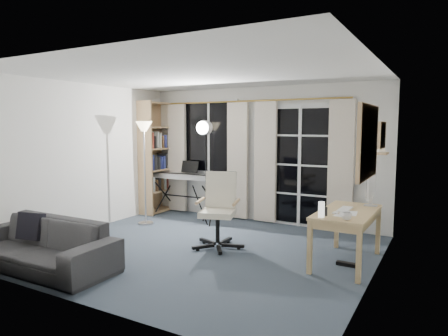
# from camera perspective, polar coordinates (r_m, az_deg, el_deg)

# --- Properties ---
(floor) EXTENTS (4.50, 4.00, 0.02)m
(floor) POSITION_cam_1_polar(r_m,az_deg,el_deg) (5.66, -3.39, -11.66)
(floor) COLOR #3A4855
(floor) RESTS_ON ground
(window) EXTENTS (1.20, 0.08, 1.40)m
(window) POSITION_cam_1_polar(r_m,az_deg,el_deg) (7.63, -2.06, 4.44)
(window) COLOR white
(window) RESTS_ON floor
(french_door) EXTENTS (1.32, 0.09, 2.11)m
(french_door) POSITION_cam_1_polar(r_m,az_deg,el_deg) (6.89, 10.83, 0.22)
(french_door) COLOR white
(french_door) RESTS_ON floor
(curtains) EXTENTS (3.60, 0.07, 2.13)m
(curtains) POSITION_cam_1_polar(r_m,az_deg,el_deg) (7.13, 3.83, 1.06)
(curtains) COLOR gold
(curtains) RESTS_ON floor
(bookshelf) EXTENTS (0.36, 1.02, 2.18)m
(bookshelf) POSITION_cam_1_polar(r_m,az_deg,el_deg) (8.11, -9.31, 1.17)
(bookshelf) COLOR tan
(bookshelf) RESTS_ON floor
(torchiere_lamp) EXTENTS (0.37, 0.37, 1.79)m
(torchiere_lamp) POSITION_cam_1_polar(r_m,az_deg,el_deg) (6.99, -11.33, 3.69)
(torchiere_lamp) COLOR #B2B2B7
(torchiere_lamp) RESTS_ON floor
(keyboard_piano) EXTENTS (1.35, 0.69, 0.97)m
(keyboard_piano) POSITION_cam_1_polar(r_m,az_deg,el_deg) (7.64, -5.30, -1.32)
(keyboard_piano) COLOR black
(keyboard_piano) RESTS_ON floor
(studio_light) EXTENTS (0.33, 0.37, 1.84)m
(studio_light) POSITION_cam_1_polar(r_m,az_deg,el_deg) (6.81, -2.77, 4.04)
(studio_light) COLOR black
(studio_light) RESTS_ON floor
(office_chair) EXTENTS (0.74, 0.70, 1.06)m
(office_chair) POSITION_cam_1_polar(r_m,az_deg,el_deg) (5.69, -0.65, -4.97)
(office_chair) COLOR black
(office_chair) RESTS_ON floor
(desk) EXTENTS (0.65, 1.26, 0.67)m
(desk) POSITION_cam_1_polar(r_m,az_deg,el_deg) (5.20, 17.18, -6.75)
(desk) COLOR tan
(desk) RESTS_ON floor
(monitor) EXTENTS (0.16, 0.48, 0.42)m
(monitor) POSITION_cam_1_polar(r_m,az_deg,el_deg) (5.54, 20.27, -2.56)
(monitor) COLOR silver
(monitor) RESTS_ON desk
(desk_clutter) EXTENTS (0.40, 0.75, 0.84)m
(desk_clutter) POSITION_cam_1_polar(r_m,az_deg,el_deg) (5.02, 15.97, -7.88)
(desk_clutter) COLOR white
(desk_clutter) RESTS_ON desk
(mug) EXTENTS (0.11, 0.09, 0.11)m
(mug) POSITION_cam_1_polar(r_m,az_deg,el_deg) (4.67, 17.12, -6.45)
(mug) COLOR silver
(mug) RESTS_ON desk
(wall_mirror) EXTENTS (0.04, 0.94, 0.74)m
(wall_mirror) POSITION_cam_1_polar(r_m,az_deg,el_deg) (4.24, 19.83, 3.54)
(wall_mirror) COLOR tan
(wall_mirror) RESTS_ON floor
(framed_print) EXTENTS (0.03, 0.42, 0.32)m
(framed_print) POSITION_cam_1_polar(r_m,az_deg,el_deg) (5.13, 21.62, 4.39)
(framed_print) COLOR tan
(framed_print) RESTS_ON floor
(wall_shelf) EXTENTS (0.16, 0.30, 0.18)m
(wall_shelf) POSITION_cam_1_polar(r_m,az_deg,el_deg) (5.64, 21.55, 2.55)
(wall_shelf) COLOR tan
(wall_shelf) RESTS_ON floor
(sofa) EXTENTS (2.00, 0.61, 0.78)m
(sofa) POSITION_cam_1_polar(r_m,az_deg,el_deg) (5.34, -24.89, -8.84)
(sofa) COLOR #2C2C2E
(sofa) RESTS_ON floor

